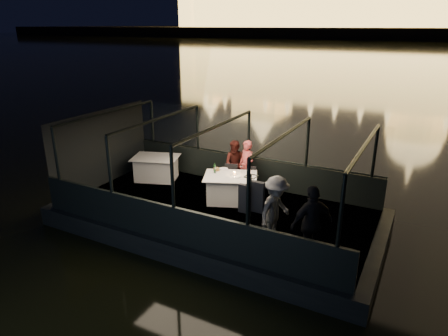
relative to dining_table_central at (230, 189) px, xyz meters
The scene contains 28 objects.
river_water 79.39m from the dining_table_central, 90.07° to the left, with size 500.00×500.00×0.00m, color black.
boat_hull 1.08m from the dining_table_central, 98.40° to the right, with size 8.60×4.40×1.00m, color black.
boat_deck 0.74m from the dining_table_central, 98.40° to the right, with size 8.00×4.00×0.04m, color black.
gunwale_port 1.39m from the dining_table_central, 93.75° to the left, with size 8.00×0.08×0.90m, color black.
gunwale_starboard 2.62m from the dining_table_central, 91.99° to the right, with size 8.00×0.08×0.90m, color black.
cabin_glass_port 1.84m from the dining_table_central, 93.75° to the left, with size 8.00×0.02×1.40m, color #99B2B2, non-canonical shape.
cabin_glass_starboard 2.88m from the dining_table_central, 91.99° to the right, with size 8.00×0.02×1.40m, color #99B2B2, non-canonical shape.
cabin_roof_glass 2.01m from the dining_table_central, 98.40° to the right, with size 8.00×4.00×0.02m, color #99B2B2, non-canonical shape.
end_wall_fore 4.21m from the dining_table_central, behind, with size 0.02×4.00×2.30m, color black, non-canonical shape.
end_wall_aft 4.03m from the dining_table_central, ahead, with size 0.02×4.00×2.30m, color black, non-canonical shape.
canopy_ribs 0.99m from the dining_table_central, 98.40° to the right, with size 8.00×4.00×2.30m, color black, non-canonical shape.
embankment 209.39m from the dining_table_central, 90.02° to the left, with size 400.00×140.00×6.00m, color #423D33.
dining_table_central is the anchor object (origin of this frame).
dining_table_aft 2.90m from the dining_table_central, behind, with size 1.43×1.03×0.76m, color silver.
chair_port_left 0.67m from the dining_table_central, 121.74° to the left, with size 0.38×0.38×0.82m, color black.
chair_port_right 0.76m from the dining_table_central, 73.74° to the left, with size 0.38×0.38×0.80m, color black.
coat_stand 2.42m from the dining_table_central, 52.50° to the right, with size 0.47×0.38×1.70m, color black, non-canonical shape.
person_woman_coral 1.01m from the dining_table_central, 86.93° to the left, with size 0.55×0.37×1.54m, color #CA494A.
person_man_maroon 1.14m from the dining_table_central, 108.60° to the left, with size 0.70×0.55×1.46m, color #3E1511.
passenger_stripe 2.51m from the dining_table_central, 39.24° to the right, with size 1.05×0.59×1.62m, color silver.
passenger_dark 3.40m from the dining_table_central, 33.23° to the right, with size 0.99×0.42×1.68m, color black.
wine_bottle 0.74m from the dining_table_central, behind, with size 0.06×0.06×0.29m, color #133616.
bread_basket 0.72m from the dining_table_central, 160.25° to the left, with size 0.19×0.19×0.07m, color olive.
amber_candle 0.44m from the dining_table_central, 62.33° to the left, with size 0.06×0.06×0.08m, color #F8903E.
plate_near 0.42m from the dining_table_central, 10.35° to the left, with size 0.27×0.27×0.02m, color white.
plate_far 0.71m from the dining_table_central, 136.44° to the left, with size 0.25×0.25×0.02m, color white.
wine_glass_white 0.67m from the dining_table_central, behind, with size 0.06×0.06×0.18m, color silver, non-canonical shape.
wine_glass_red 0.64m from the dining_table_central, 71.20° to the left, with size 0.06×0.06×0.18m, color silver, non-canonical shape.
Camera 1 is at (4.73, -8.58, 5.21)m, focal length 32.00 mm.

